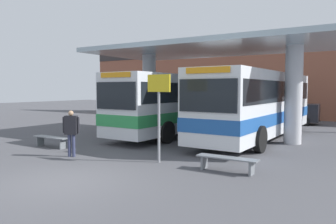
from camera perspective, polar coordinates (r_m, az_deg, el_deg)
ground_plane at (r=9.70m, az=-17.62°, el=-11.43°), size 100.00×100.00×0.00m
townhouse_backdrop at (r=29.79m, az=18.02°, el=7.42°), size 40.00×0.58×7.58m
station_canopy at (r=17.58m, az=7.80°, el=9.24°), size 13.18×6.62×4.80m
transit_bus_left_bay at (r=18.87m, az=2.75°, el=1.87°), size 2.99×11.48×3.30m
transit_bus_center_bay at (r=17.34m, az=15.52°, el=1.68°), size 3.00×11.83×3.37m
waiting_bench_near_pillar at (r=15.30m, az=-19.64°, el=-4.50°), size 1.90×0.44×0.46m
waiting_bench_mid_platform at (r=10.34m, az=10.23°, el=-8.35°), size 1.94×0.44×0.46m
info_sign_platform at (r=11.27m, az=-1.60°, el=2.09°), size 0.90×0.09×3.05m
pedestrian_waiting at (r=12.84m, az=-16.51°, el=-2.79°), size 0.61×0.44×1.75m
parked_car_street at (r=25.61m, az=20.01°, el=0.37°), size 4.40×2.09×2.12m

